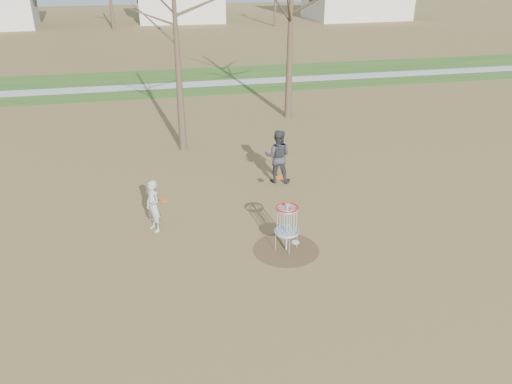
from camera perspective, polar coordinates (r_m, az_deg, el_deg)
ground at (r=13.66m, az=3.46°, el=-6.61°), size 160.00×160.00×0.00m
green_band at (r=33.08m, az=-6.77°, el=12.52°), size 160.00×8.00×0.01m
footpath at (r=32.11m, az=-6.56°, el=12.16°), size 160.00×1.50×0.01m
dirt_circle at (r=13.66m, az=3.46°, el=-6.59°), size 1.80×1.80×0.01m
player_standing at (r=14.52m, az=-11.67°, el=-1.58°), size 0.60×0.67×1.55m
player_throwing at (r=17.35m, az=2.51°, el=4.10°), size 1.11×1.00×1.90m
disc_grounded at (r=13.98m, az=4.52°, el=-5.74°), size 0.22×0.22×0.02m
discs_in_play at (r=15.07m, az=-3.21°, el=0.50°), size 3.90×1.38×0.20m
disc_golf_basket at (r=13.20m, az=3.56°, el=-3.24°), size 0.64×0.64×1.35m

